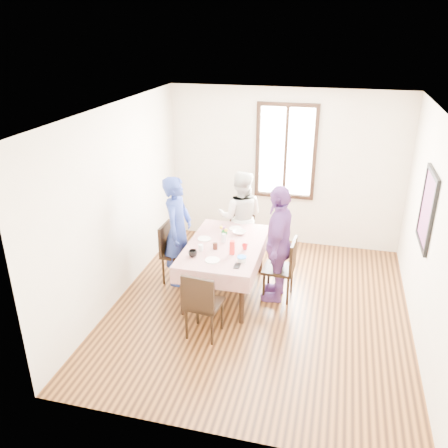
{
  "coord_description": "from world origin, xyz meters",
  "views": [
    {
      "loc": [
        0.86,
        -5.43,
        3.64
      ],
      "look_at": [
        -0.57,
        0.25,
        1.1
      ],
      "focal_mm": 37.31,
      "sensor_mm": 36.0,
      "label": 1
    }
  ],
  "objects": [
    {
      "name": "mug_green",
      "position": [
        -0.66,
        0.61,
        0.8
      ],
      "size": [
        0.12,
        0.12,
        0.07
      ],
      "primitive_type": "imported",
      "rotation": [
        0.0,
        0.0,
        -0.44
      ],
      "color": "#0C7226",
      "rests_on": "tablecloth"
    },
    {
      "name": "plate_left",
      "position": [
        -0.9,
        0.4,
        0.77
      ],
      "size": [
        0.2,
        0.2,
        0.01
      ],
      "primitive_type": "cylinder",
      "color": "white",
      "rests_on": "tablecloth"
    },
    {
      "name": "dining_table",
      "position": [
        -0.57,
        0.3,
        0.38
      ],
      "size": [
        0.92,
        1.53,
        0.75
      ],
      "primitive_type": "cube",
      "color": "black",
      "rests_on": "ground"
    },
    {
      "name": "chair_far",
      "position": [
        -0.57,
        1.35,
        0.46
      ],
      "size": [
        0.44,
        0.44,
        0.91
      ],
      "primitive_type": "cube",
      "rotation": [
        0.0,
        0.0,
        3.2
      ],
      "color": "black",
      "rests_on": "ground"
    },
    {
      "name": "right_wall",
      "position": [
        2.0,
        0.0,
        1.35
      ],
      "size": [
        0.0,
        4.5,
        4.5
      ],
      "primitive_type": "plane",
      "rotation": [
        1.57,
        0.0,
        -1.57
      ],
      "color": "beige",
      "rests_on": "ground"
    },
    {
      "name": "serving_bowl",
      "position": [
        -0.45,
        0.7,
        0.79
      ],
      "size": [
        0.22,
        0.22,
        0.05
      ],
      "primitive_type": "imported",
      "rotation": [
        0.0,
        0.0,
        -0.18
      ],
      "color": "white",
      "rests_on": "tablecloth"
    },
    {
      "name": "back_wall",
      "position": [
        0.0,
        2.25,
        1.35
      ],
      "size": [
        4.0,
        0.0,
        4.0
      ],
      "primitive_type": "plane",
      "rotation": [
        1.57,
        0.0,
        0.0
      ],
      "color": "beige",
      "rests_on": "ground"
    },
    {
      "name": "plate_far",
      "position": [
        -0.55,
        0.87,
        0.77
      ],
      "size": [
        0.2,
        0.2,
        0.01
      ],
      "primitive_type": "cylinder",
      "color": "white",
      "rests_on": "tablecloth"
    },
    {
      "name": "butter_lid",
      "position": [
        -0.24,
        -0.13,
        0.83
      ],
      "size": [
        0.12,
        0.12,
        0.01
      ],
      "primitive_type": "cylinder",
      "color": "blue",
      "rests_on": "butter_tub"
    },
    {
      "name": "drinking_glass",
      "position": [
        -0.85,
        0.04,
        0.81
      ],
      "size": [
        0.06,
        0.06,
        0.09
      ],
      "primitive_type": "cylinder",
      "color": "silver",
      "rests_on": "tablecloth"
    },
    {
      "name": "person_far",
      "position": [
        -0.57,
        1.33,
        0.77
      ],
      "size": [
        0.81,
        0.66,
        1.53
      ],
      "primitive_type": "imported",
      "rotation": [
        0.0,
        0.0,
        3.25
      ],
      "color": "beige",
      "rests_on": "ground"
    },
    {
      "name": "ground",
      "position": [
        0.0,
        0.0,
        0.0
      ],
      "size": [
        4.5,
        4.5,
        0.0
      ],
      "primitive_type": "plane",
      "color": "black",
      "rests_on": "ground"
    },
    {
      "name": "chair_near",
      "position": [
        -0.57,
        -0.75,
        0.46
      ],
      "size": [
        0.46,
        0.46,
        0.91
      ],
      "primitive_type": "cube",
      "rotation": [
        0.0,
        0.0,
        -0.11
      ],
      "color": "black",
      "rests_on": "ground"
    },
    {
      "name": "person_right",
      "position": [
        0.18,
        0.35,
        0.84
      ],
      "size": [
        0.43,
        1.0,
        1.69
      ],
      "primitive_type": "imported",
      "rotation": [
        0.0,
        0.0,
        -1.59
      ],
      "color": "#673980",
      "rests_on": "ground"
    },
    {
      "name": "chair_left",
      "position": [
        -1.34,
        0.44,
        0.46
      ],
      "size": [
        0.43,
        0.43,
        0.91
      ],
      "primitive_type": "cube",
      "rotation": [
        0.0,
        0.0,
        -1.6
      ],
      "color": "black",
      "rests_on": "ground"
    },
    {
      "name": "mug_flag",
      "position": [
        -0.27,
        0.22,
        0.8
      ],
      "size": [
        0.11,
        0.11,
        0.08
      ],
      "primitive_type": "imported",
      "rotation": [
        0.0,
        0.0,
        0.5
      ],
      "color": "red",
      "rests_on": "tablecloth"
    },
    {
      "name": "mug_black",
      "position": [
        -0.9,
        -0.16,
        0.81
      ],
      "size": [
        0.15,
        0.15,
        0.09
      ],
      "primitive_type": "imported",
      "rotation": [
        0.0,
        0.0,
        -0.32
      ],
      "color": "black",
      "rests_on": "tablecloth"
    },
    {
      "name": "flower_vase",
      "position": [
        -0.61,
        0.37,
        0.83
      ],
      "size": [
        0.07,
        0.07,
        0.13
      ],
      "primitive_type": "cylinder",
      "color": "silver",
      "rests_on": "tablecloth"
    },
    {
      "name": "art_poster",
      "position": [
        1.98,
        0.3,
        1.55
      ],
      "size": [
        0.04,
        0.76,
        0.96
      ],
      "primitive_type": "cube",
      "color": "red",
      "rests_on": "right_wall"
    },
    {
      "name": "jam_jar",
      "position": [
        -0.67,
        0.13,
        0.81
      ],
      "size": [
        0.06,
        0.06,
        0.09
      ],
      "primitive_type": "cylinder",
      "color": "black",
      "rests_on": "tablecloth"
    },
    {
      "name": "window_frame",
      "position": [
        0.0,
        2.23,
        1.65
      ],
      "size": [
        1.02,
        0.06,
        1.62
      ],
      "primitive_type": "cube",
      "color": "black",
      "rests_on": "back_wall"
    },
    {
      "name": "butter_tub",
      "position": [
        -0.24,
        -0.13,
        0.79
      ],
      "size": [
        0.12,
        0.12,
        0.06
      ],
      "primitive_type": "cylinder",
      "color": "white",
      "rests_on": "tablecloth"
    },
    {
      "name": "plate_near",
      "position": [
        -0.61,
        -0.21,
        0.77
      ],
      "size": [
        0.2,
        0.2,
        0.01
      ],
      "primitive_type": "cylinder",
      "color": "white",
      "rests_on": "tablecloth"
    },
    {
      "name": "person_left",
      "position": [
        -1.32,
        0.44,
        0.83
      ],
      "size": [
        0.41,
        0.62,
        1.66
      ],
      "primitive_type": "imported",
      "rotation": [
        0.0,
        0.0,
        1.54
      ],
      "color": "navy",
      "rests_on": "ground"
    },
    {
      "name": "juice_carton",
      "position": [
        -0.41,
        0.04,
        0.86
      ],
      "size": [
        0.06,
        0.06,
        0.19
      ],
      "primitive_type": "cube",
      "color": "red",
      "rests_on": "tablecloth"
    },
    {
      "name": "tablecloth",
      "position": [
        -0.57,
        0.3,
        0.76
      ],
      "size": [
        1.04,
        1.65,
        0.01
      ],
      "primitive_type": "cube",
      "color": "#5D0203",
      "rests_on": "dining_table"
    },
    {
      "name": "flower_bunch",
      "position": [
        -0.61,
        0.37,
        0.94
      ],
      "size": [
        0.09,
        0.09,
        0.1
      ],
      "primitive_type": null,
      "color": "yellow",
      "rests_on": "flower_vase"
    },
    {
      "name": "window_pane",
      "position": [
        0.0,
        2.24,
        1.65
      ],
      "size": [
        0.9,
        0.02,
        1.5
      ],
      "primitive_type": "cube",
      "color": "white",
      "rests_on": "back_wall"
    },
    {
      "name": "smartphone",
      "position": [
        -0.27,
        -0.27,
        0.77
      ],
      "size": [
        0.08,
        0.15,
        0.01
      ],
      "primitive_type": "cube",
      "color": "black",
      "rests_on": "tablecloth"
    },
    {
      "name": "chair_right",
      "position": [
        0.2,
        0.35,
        0.46
      ],
      "size": [
        0.44,
        0.44,
        0.91
      ],
      "primitive_type": "cube",
      "rotation": [
        0.0,
        0.0,
        1.53
      ],
      "color": "black",
      "rests_on": "ground"
    }
  ]
}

